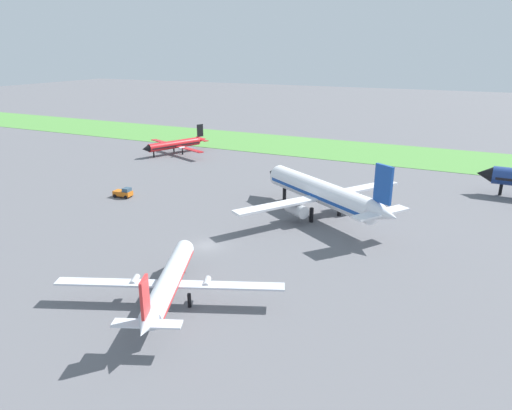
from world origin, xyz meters
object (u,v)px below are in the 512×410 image
Objects in this scene: airplane_foreground_turboprop at (169,281)px; pushback_tug_midfield at (124,193)px; airplane_midfield_jet at (322,193)px; airplane_taxiing_turboprop at (176,144)px.

airplane_foreground_turboprop reaches higher than pushback_tug_midfield.
airplane_foreground_turboprop is 35.77m from airplane_midfield_jet.
airplane_midfield_jet is (52.13, -31.73, 1.68)m from airplane_taxiing_turboprop.
airplane_midfield_jet is 39.09m from pushback_tug_midfield.
airplane_taxiing_turboprop is at bearing 1.98° from airplane_midfield_jet.
airplane_taxiing_turboprop is 6.10× the size of pushback_tug_midfield.
pushback_tug_midfield is (-38.49, -5.85, -3.41)m from airplane_midfield_jet.
airplane_taxiing_turboprop is (-45.40, 66.83, -0.22)m from airplane_foreground_turboprop.
airplane_taxiing_turboprop is 61.05m from airplane_midfield_jet.
airplane_taxiing_turboprop reaches higher than pushback_tug_midfield.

